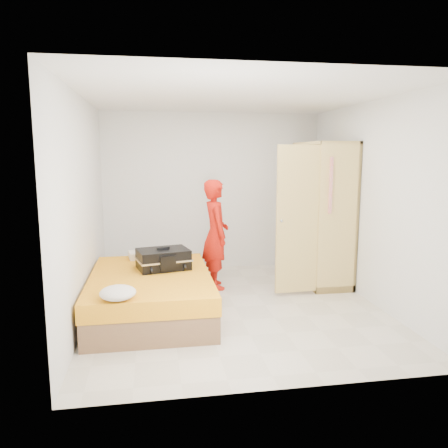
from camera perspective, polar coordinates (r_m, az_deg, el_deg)
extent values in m
plane|color=beige|center=(5.67, 1.41, -10.77)|extent=(4.00, 4.00, 0.00)
plane|color=white|center=(5.37, 1.52, 16.31)|extent=(4.00, 4.00, 0.00)
cube|color=white|center=(7.33, -1.48, 4.22)|extent=(3.60, 0.02, 2.60)
cube|color=white|center=(3.44, 7.72, -1.53)|extent=(3.60, 0.02, 2.60)
cube|color=white|center=(5.33, -17.93, 1.91)|extent=(0.02, 4.00, 2.60)
cube|color=white|center=(5.97, 18.72, 2.60)|extent=(0.02, 4.00, 2.60)
cube|color=brown|center=(5.46, -9.50, -10.02)|extent=(1.40, 2.00, 0.30)
cube|color=#FFB01A|center=(5.38, -9.57, -7.51)|extent=(1.42, 2.02, 0.20)
cube|color=#DDBA6B|center=(6.79, 14.83, 1.40)|extent=(0.04, 1.20, 2.10)
cube|color=#DDBA6B|center=(6.15, 14.73, 0.62)|extent=(0.58, 0.04, 2.10)
cube|color=#DDBA6B|center=(7.22, 11.00, 1.99)|extent=(0.58, 0.04, 2.10)
cube|color=#DDBA6B|center=(6.62, 13.04, 10.22)|extent=(0.58, 1.20, 0.04)
cube|color=tan|center=(6.88, 12.42, -6.91)|extent=(0.58, 1.20, 0.10)
cube|color=#DDBA6B|center=(6.86, 9.69, 1.66)|extent=(0.04, 0.59, 2.00)
cube|color=#DDBA6B|center=(5.94, 9.56, 0.51)|extent=(0.59, 0.07, 2.00)
cylinder|color=#B2B2B7|center=(6.62, 12.99, 8.84)|extent=(0.02, 1.10, 0.02)
imported|color=red|center=(6.28, -1.10, -1.34)|extent=(0.43, 0.61, 1.57)
cube|color=black|center=(5.56, -7.94, -4.54)|extent=(0.70, 0.57, 0.25)
cube|color=black|center=(5.53, -7.98, -3.15)|extent=(0.16, 0.08, 0.03)
ellipsoid|color=white|center=(4.51, -13.69, -8.73)|extent=(0.36, 0.36, 0.14)
cube|color=white|center=(6.17, -9.88, -3.95)|extent=(0.55, 0.33, 0.09)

